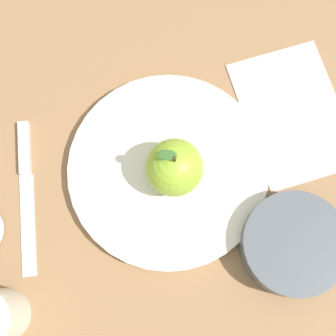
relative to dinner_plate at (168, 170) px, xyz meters
name	(u,v)px	position (x,y,z in m)	size (l,w,h in m)	color
ground_plane	(140,174)	(0.03, 0.02, -0.01)	(2.40, 2.40, 0.00)	olive
dinner_plate	(168,170)	(0.00, 0.00, 0.00)	(0.26, 0.26, 0.02)	silver
apple	(174,168)	(-0.01, 0.00, 0.04)	(0.07, 0.07, 0.09)	#8CB22D
side_bowl	(293,244)	(-0.18, 0.03, 0.02)	(0.13, 0.13, 0.04)	#4C5156
knife	(26,182)	(0.16, 0.09, -0.01)	(0.11, 0.19, 0.01)	silver
linen_napkin	(293,114)	(-0.13, -0.14, -0.01)	(0.13, 0.19, 0.00)	beige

